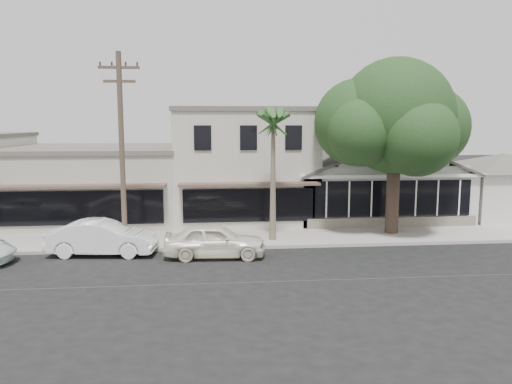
{
  "coord_description": "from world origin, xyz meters",
  "views": [
    {
      "loc": [
        -5.15,
        -17.79,
        5.88
      ],
      "look_at": [
        -2.84,
        6.0,
        2.56
      ],
      "focal_mm": 35.0,
      "sensor_mm": 36.0,
      "label": 1
    }
  ],
  "objects": [
    {
      "name": "ground",
      "position": [
        0.0,
        0.0,
        0.0
      ],
      "size": [
        140.0,
        140.0,
        0.0
      ],
      "primitive_type": "plane",
      "color": "black",
      "rests_on": "ground"
    },
    {
      "name": "sidewalk_north",
      "position": [
        -8.0,
        6.75,
        0.07
      ],
      "size": [
        90.0,
        3.5,
        0.15
      ],
      "primitive_type": "cube",
      "color": "#9E9991",
      "rests_on": "ground"
    },
    {
      "name": "corner_shop",
      "position": [
        5.0,
        12.47,
        2.62
      ],
      "size": [
        10.4,
        8.6,
        5.1
      ],
      "color": "silver",
      "rests_on": "ground"
    },
    {
      "name": "side_cottage",
      "position": [
        13.2,
        11.5,
        1.5
      ],
      "size": [
        6.0,
        6.0,
        3.0
      ],
      "primitive_type": "cube",
      "color": "silver",
      "rests_on": "ground"
    },
    {
      "name": "row_building_near",
      "position": [
        -3.0,
        13.5,
        3.25
      ],
      "size": [
        8.0,
        10.0,
        6.5
      ],
      "primitive_type": "cube",
      "color": "beige",
      "rests_on": "ground"
    },
    {
      "name": "row_building_midnear",
      "position": [
        -12.0,
        13.5,
        2.1
      ],
      "size": [
        10.0,
        10.0,
        4.2
      ],
      "primitive_type": "cube",
      "color": "#B7B3A5",
      "rests_on": "ground"
    },
    {
      "name": "utility_pole",
      "position": [
        -9.0,
        5.2,
        4.79
      ],
      "size": [
        1.8,
        0.24,
        9.0
      ],
      "color": "brown",
      "rests_on": "ground"
    },
    {
      "name": "car_0",
      "position": [
        -4.89,
        3.67,
        0.76
      ],
      "size": [
        4.53,
        2.02,
        1.51
      ],
      "primitive_type": "imported",
      "rotation": [
        0.0,
        0.0,
        1.52
      ],
      "color": "white",
      "rests_on": "ground"
    },
    {
      "name": "car_1",
      "position": [
        -9.89,
        4.56,
        0.78
      ],
      "size": [
        4.9,
        2.13,
        1.57
      ],
      "primitive_type": "imported",
      "rotation": [
        0.0,
        0.0,
        1.47
      ],
      "color": "white",
      "rests_on": "ground"
    },
    {
      "name": "shade_tree",
      "position": [
        4.35,
        7.37,
        6.04
      ],
      "size": [
        8.27,
        7.48,
        9.18
      ],
      "rotation": [
        0.0,
        0.0,
        0.18
      ],
      "color": "#4A372D",
      "rests_on": "ground"
    },
    {
      "name": "palm_east",
      "position": [
        -2.0,
        6.11,
        5.92
      ],
      "size": [
        2.88,
        2.88,
        6.93
      ],
      "color": "#726651",
      "rests_on": "ground"
    }
  ]
}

